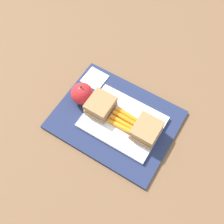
% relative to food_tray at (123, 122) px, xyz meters
% --- Properties ---
extents(ground_plane, '(2.40, 2.40, 0.00)m').
position_rel_food_tray_xyz_m(ground_plane, '(0.03, 0.00, -0.02)').
color(ground_plane, brown).
extents(lunchbag_mat, '(0.36, 0.28, 0.01)m').
position_rel_food_tray_xyz_m(lunchbag_mat, '(0.03, 0.00, -0.01)').
color(lunchbag_mat, navy).
rests_on(lunchbag_mat, ground_plane).
extents(food_tray, '(0.23, 0.17, 0.01)m').
position_rel_food_tray_xyz_m(food_tray, '(0.00, 0.00, 0.00)').
color(food_tray, white).
rests_on(food_tray, lunchbag_mat).
extents(sandwich_half_left, '(0.07, 0.08, 0.04)m').
position_rel_food_tray_xyz_m(sandwich_half_left, '(-0.08, 0.00, 0.03)').
color(sandwich_half_left, '#9E7A4C').
rests_on(sandwich_half_left, food_tray).
extents(sandwich_half_right, '(0.07, 0.08, 0.04)m').
position_rel_food_tray_xyz_m(sandwich_half_right, '(0.08, 0.00, 0.03)').
color(sandwich_half_right, '#9E7A4C').
rests_on(sandwich_half_right, food_tray).
extents(carrot_sticks_bundle, '(0.08, 0.06, 0.02)m').
position_rel_food_tray_xyz_m(carrot_sticks_bundle, '(-0.00, 0.00, 0.01)').
color(carrot_sticks_bundle, orange).
rests_on(carrot_sticks_bundle, food_tray).
extents(apple, '(0.07, 0.07, 0.08)m').
position_rel_food_tray_xyz_m(apple, '(0.15, -0.01, 0.03)').
color(apple, red).
rests_on(apple, lunchbag_mat).
extents(paper_napkin, '(0.07, 0.07, 0.00)m').
position_rel_food_tray_xyz_m(paper_napkin, '(0.16, -0.09, -0.00)').
color(paper_napkin, white).
rests_on(paper_napkin, lunchbag_mat).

